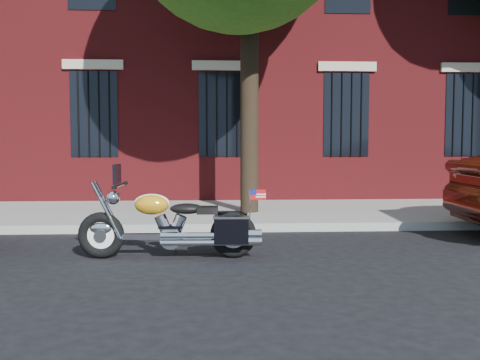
{
  "coord_description": "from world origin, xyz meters",
  "views": [
    {
      "loc": [
        -0.28,
        -7.73,
        1.53
      ],
      "look_at": [
        0.2,
        0.8,
        0.93
      ],
      "focal_mm": 40.0,
      "sensor_mm": 36.0,
      "label": 1
    }
  ],
  "objects": [
    {
      "name": "building",
      "position": [
        0.0,
        10.06,
        6.0
      ],
      "size": [
        26.0,
        10.08,
        12.0
      ],
      "color": "maroon",
      "rests_on": "ground"
    },
    {
      "name": "sidewalk",
      "position": [
        0.0,
        3.26,
        0.07
      ],
      "size": [
        40.0,
        3.6,
        0.15
      ],
      "primitive_type": "cube",
      "color": "gray",
      "rests_on": "ground"
    },
    {
      "name": "curb",
      "position": [
        0.0,
        1.38,
        0.07
      ],
      "size": [
        40.0,
        0.16,
        0.15
      ],
      "primitive_type": "cube",
      "color": "gray",
      "rests_on": "ground"
    },
    {
      "name": "ground",
      "position": [
        0.0,
        0.0,
        0.0
      ],
      "size": [
        120.0,
        120.0,
        0.0
      ],
      "primitive_type": "plane",
      "color": "black",
      "rests_on": "ground"
    },
    {
      "name": "motorcycle",
      "position": [
        -0.73,
        -0.69,
        0.42
      ],
      "size": [
        2.46,
        0.73,
        1.25
      ],
      "rotation": [
        0.0,
        0.0,
        -0.04
      ],
      "color": "black",
      "rests_on": "ground"
    }
  ]
}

